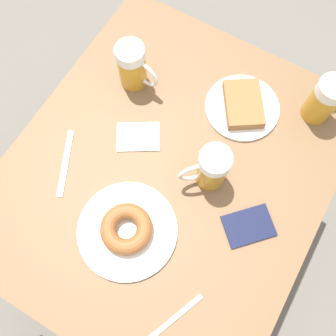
# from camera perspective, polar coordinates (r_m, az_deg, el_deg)

# --- Properties ---
(ground_plane) EXTENTS (8.00, 8.00, 0.00)m
(ground_plane) POSITION_cam_1_polar(r_m,az_deg,el_deg) (1.74, 0.00, -8.33)
(ground_plane) COLOR #666059
(table) EXTENTS (0.84, 0.98, 0.74)m
(table) POSITION_cam_1_polar(r_m,az_deg,el_deg) (1.09, 0.00, -1.45)
(table) COLOR brown
(table) RESTS_ON ground_plane
(plate_with_cake) EXTENTS (0.22, 0.22, 0.04)m
(plate_with_cake) POSITION_cam_1_polar(r_m,az_deg,el_deg) (1.11, 11.32, 9.28)
(plate_with_cake) COLOR white
(plate_with_cake) RESTS_ON table
(plate_with_donut) EXTENTS (0.26, 0.26, 0.05)m
(plate_with_donut) POSITION_cam_1_polar(r_m,az_deg,el_deg) (0.97, -6.29, -9.31)
(plate_with_donut) COLOR white
(plate_with_donut) RESTS_ON table
(beer_mug_left) EXTENTS (0.13, 0.08, 0.15)m
(beer_mug_left) POSITION_cam_1_polar(r_m,az_deg,el_deg) (1.09, -5.37, 15.18)
(beer_mug_left) COLOR #C68C23
(beer_mug_left) RESTS_ON table
(beer_mug_center) EXTENTS (0.11, 0.11, 0.15)m
(beer_mug_center) POSITION_cam_1_polar(r_m,az_deg,el_deg) (0.96, 6.61, -0.04)
(beer_mug_center) COLOR #C68C23
(beer_mug_center) RESTS_ON table
(beer_mug_right) EXTENTS (0.11, 0.11, 0.15)m
(beer_mug_right) POSITION_cam_1_polar(r_m,az_deg,el_deg) (1.12, 22.85, 9.57)
(beer_mug_right) COLOR #C68C23
(beer_mug_right) RESTS_ON table
(napkin_folded) EXTENTS (0.15, 0.14, 0.00)m
(napkin_folded) POSITION_cam_1_polar(r_m,az_deg,el_deg) (1.07, -4.56, 4.76)
(napkin_folded) COLOR white
(napkin_folded) RESTS_ON table
(fork) EXTENTS (0.08, 0.17, 0.00)m
(fork) POSITION_cam_1_polar(r_m,az_deg,el_deg) (0.97, 0.71, -22.09)
(fork) COLOR silver
(fork) RESTS_ON table
(knife) EXTENTS (0.10, 0.18, 0.00)m
(knife) POSITION_cam_1_polar(r_m,az_deg,el_deg) (1.07, -15.35, 0.77)
(knife) COLOR silver
(knife) RESTS_ON table
(passport_near_edge) EXTENTS (0.15, 0.15, 0.01)m
(passport_near_edge) POSITION_cam_1_polar(r_m,az_deg,el_deg) (1.01, 12.18, -8.62)
(passport_near_edge) COLOR #141938
(passport_near_edge) RESTS_ON table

